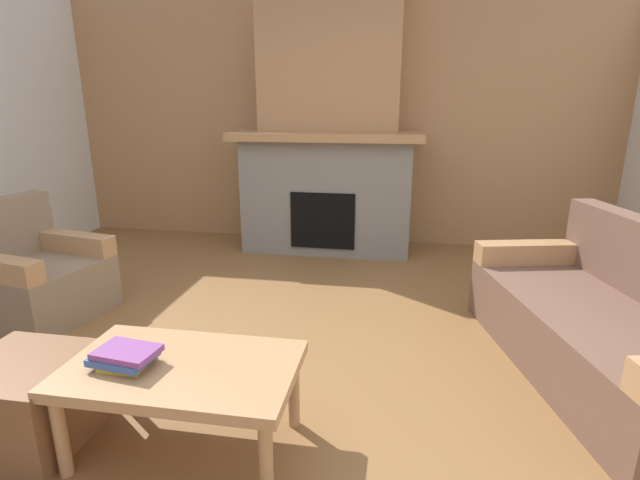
# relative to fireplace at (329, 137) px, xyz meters

# --- Properties ---
(ground) EXTENTS (9.00, 9.00, 0.00)m
(ground) POSITION_rel_fireplace_xyz_m (0.00, -2.62, -1.16)
(ground) COLOR brown
(wall_back_wood_panel) EXTENTS (6.00, 0.12, 2.70)m
(wall_back_wood_panel) POSITION_rel_fireplace_xyz_m (0.00, 0.38, 0.19)
(wall_back_wood_panel) COLOR #A87A4C
(wall_back_wood_panel) RESTS_ON ground
(fireplace) EXTENTS (1.90, 0.82, 2.70)m
(fireplace) POSITION_rel_fireplace_xyz_m (0.00, 0.00, 0.00)
(fireplace) COLOR gray
(fireplace) RESTS_ON ground
(couch) EXTENTS (1.22, 1.94, 0.85)m
(couch) POSITION_rel_fireplace_xyz_m (1.96, -2.22, -0.88)
(couch) COLOR brown
(couch) RESTS_ON ground
(armchair) EXTENTS (0.89, 0.89, 0.85)m
(armchair) POSITION_rel_fireplace_xyz_m (-1.85, -2.07, -0.87)
(armchair) COLOR #847056
(armchair) RESTS_ON ground
(coffee_table) EXTENTS (1.00, 0.60, 0.43)m
(coffee_table) POSITION_rel_fireplace_xyz_m (-0.15, -3.22, -0.79)
(coffee_table) COLOR tan
(coffee_table) RESTS_ON ground
(ottoman) EXTENTS (0.52, 0.52, 0.40)m
(ottoman) POSITION_rel_fireplace_xyz_m (-0.89, -3.28, -0.96)
(ottoman) COLOR brown
(ottoman) RESTS_ON ground
(book_stack_near_edge) EXTENTS (0.29, 0.21, 0.08)m
(book_stack_near_edge) POSITION_rel_fireplace_xyz_m (-0.38, -3.27, -0.69)
(book_stack_near_edge) COLOR gold
(book_stack_near_edge) RESTS_ON coffee_table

